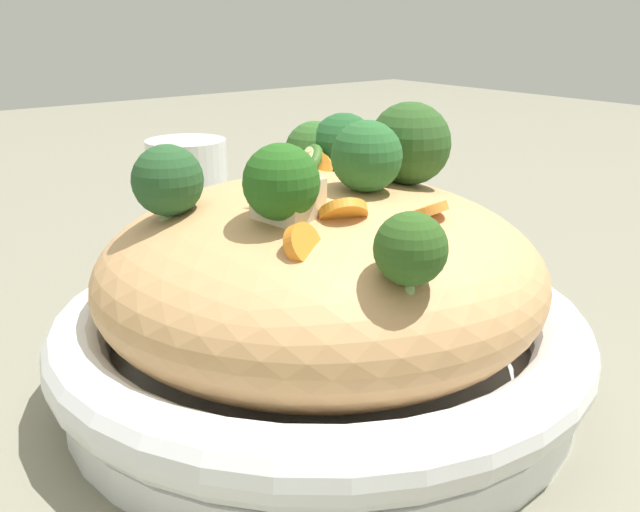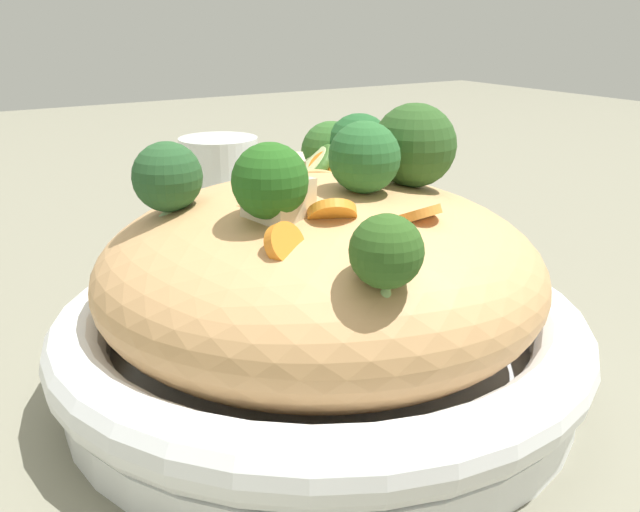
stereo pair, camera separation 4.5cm
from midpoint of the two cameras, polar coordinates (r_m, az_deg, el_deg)
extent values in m
plane|color=slate|center=(0.48, 2.69, -10.10)|extent=(3.00, 3.00, 0.00)
cylinder|color=white|center=(0.48, 2.71, -8.98)|extent=(0.31, 0.31, 0.02)
torus|color=white|center=(0.46, 2.76, -5.73)|extent=(0.33, 0.33, 0.04)
ellipsoid|color=tan|center=(0.45, 2.84, -1.41)|extent=(0.27, 0.27, 0.11)
torus|color=tan|center=(0.42, -1.36, 4.74)|extent=(0.07, 0.07, 0.02)
torus|color=tan|center=(0.45, 4.75, 3.79)|extent=(0.06, 0.06, 0.02)
torus|color=tan|center=(0.46, 2.31, 4.93)|extent=(0.06, 0.06, 0.02)
cone|color=#9EBD7B|center=(0.43, -8.66, 3.10)|extent=(0.03, 0.03, 0.02)
sphere|color=#264F28|center=(0.42, -8.81, 6.05)|extent=(0.06, 0.06, 0.04)
cone|color=#A0B772|center=(0.55, 3.18, 5.50)|extent=(0.03, 0.03, 0.02)
sphere|color=#305E26|center=(0.54, 3.23, 8.07)|extent=(0.06, 0.06, 0.04)
cone|color=#A4B775|center=(0.54, 5.36, 5.59)|extent=(0.02, 0.02, 0.02)
sphere|color=#215528|center=(0.54, 5.45, 8.38)|extent=(0.05, 0.05, 0.05)
cone|color=#9CBA71|center=(0.46, 9.98, 5.05)|extent=(0.03, 0.03, 0.02)
sphere|color=#2C5221|center=(0.45, 10.18, 8.42)|extent=(0.07, 0.07, 0.05)
cone|color=#9CBE75|center=(0.42, 6.45, 4.68)|extent=(0.02, 0.02, 0.02)
sphere|color=#29602D|center=(0.42, 6.55, 7.58)|extent=(0.05, 0.05, 0.04)
cone|color=#A1BF6F|center=(0.38, -0.50, 2.64)|extent=(0.03, 0.03, 0.01)
sphere|color=#24591B|center=(0.38, -0.51, 5.78)|extent=(0.05, 0.05, 0.04)
cone|color=#9BC372|center=(0.34, 8.82, -3.17)|extent=(0.02, 0.01, 0.02)
sphere|color=#2D531D|center=(0.33, 9.00, 0.29)|extent=(0.04, 0.04, 0.03)
cylinder|color=orange|center=(0.50, -0.24, 6.62)|extent=(0.03, 0.03, 0.01)
cylinder|color=orange|center=(0.40, 10.91, 3.15)|extent=(0.03, 0.03, 0.01)
cylinder|color=orange|center=(0.36, 0.83, 0.88)|extent=(0.03, 0.02, 0.02)
cylinder|color=orange|center=(0.51, 2.96, 6.66)|extent=(0.03, 0.03, 0.03)
cylinder|color=orange|center=(0.38, 4.29, 3.22)|extent=(0.03, 0.03, 0.02)
cylinder|color=beige|center=(0.53, -1.26, 6.13)|extent=(0.04, 0.04, 0.02)
torus|color=#39622B|center=(0.53, -1.26, 6.13)|extent=(0.05, 0.05, 0.02)
cylinder|color=beige|center=(0.52, 1.84, 6.68)|extent=(0.04, 0.04, 0.03)
torus|color=#396526|center=(0.52, 1.84, 6.68)|extent=(0.05, 0.05, 0.04)
cube|color=beige|center=(0.43, -0.12, 6.16)|extent=(0.04, 0.03, 0.03)
cube|color=beige|center=(0.39, 0.04, 4.11)|extent=(0.03, 0.04, 0.03)
cylinder|color=silver|center=(0.73, -6.00, 4.72)|extent=(0.08, 0.08, 0.11)
camera|label=1|loc=(0.02, -87.14, 0.97)|focal=41.28mm
camera|label=2|loc=(0.02, 92.86, -0.97)|focal=41.28mm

